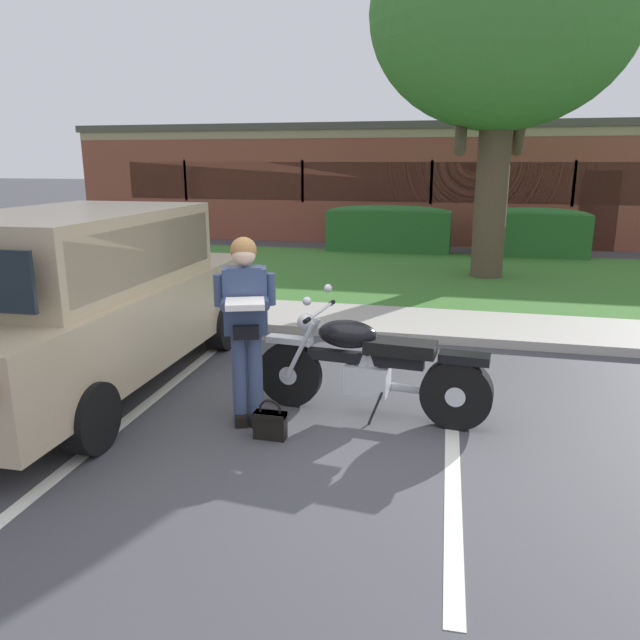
{
  "coord_description": "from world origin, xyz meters",
  "views": [
    {
      "loc": [
        0.96,
        -4.7,
        2.33
      ],
      "look_at": [
        -0.39,
        0.81,
        0.85
      ],
      "focal_mm": 34.2,
      "sensor_mm": 36.0,
      "label": 1
    }
  ],
  "objects_px": {
    "shade_tree": "(504,14)",
    "hedge_center_left": "(531,232)",
    "handbag": "(270,423)",
    "hedge_left": "(389,228)",
    "parked_suv_adjacent": "(84,298)",
    "brick_building": "(441,179)",
    "rider_person": "(246,317)",
    "motorcycle": "(379,368)"
  },
  "relations": [
    {
      "from": "parked_suv_adjacent",
      "to": "hedge_center_left",
      "type": "bearing_deg",
      "value": 62.94
    },
    {
      "from": "rider_person",
      "to": "handbag",
      "type": "bearing_deg",
      "value": -41.35
    },
    {
      "from": "shade_tree",
      "to": "rider_person",
      "type": "bearing_deg",
      "value": -106.0
    },
    {
      "from": "motorcycle",
      "to": "handbag",
      "type": "bearing_deg",
      "value": -140.73
    },
    {
      "from": "handbag",
      "to": "parked_suv_adjacent",
      "type": "distance_m",
      "value": 2.55
    },
    {
      "from": "handbag",
      "to": "brick_building",
      "type": "distance_m",
      "value": 18.4
    },
    {
      "from": "rider_person",
      "to": "hedge_left",
      "type": "xyz_separation_m",
      "value": [
        -0.18,
        10.99,
        -0.36
      ]
    },
    {
      "from": "rider_person",
      "to": "shade_tree",
      "type": "relative_size",
      "value": 0.24
    },
    {
      "from": "shade_tree",
      "to": "hedge_center_left",
      "type": "relative_size",
      "value": 2.63
    },
    {
      "from": "motorcycle",
      "to": "hedge_left",
      "type": "distance_m",
      "value": 10.64
    },
    {
      "from": "motorcycle",
      "to": "rider_person",
      "type": "bearing_deg",
      "value": -159.21
    },
    {
      "from": "brick_building",
      "to": "handbag",
      "type": "bearing_deg",
      "value": -91.46
    },
    {
      "from": "hedge_center_left",
      "to": "handbag",
      "type": "bearing_deg",
      "value": -105.19
    },
    {
      "from": "shade_tree",
      "to": "hedge_center_left",
      "type": "height_order",
      "value": "shade_tree"
    },
    {
      "from": "handbag",
      "to": "hedge_center_left",
      "type": "relative_size",
      "value": 0.13
    },
    {
      "from": "motorcycle",
      "to": "hedge_left",
      "type": "height_order",
      "value": "hedge_left"
    },
    {
      "from": "motorcycle",
      "to": "hedge_center_left",
      "type": "distance_m",
      "value": 10.79
    },
    {
      "from": "shade_tree",
      "to": "hedge_center_left",
      "type": "distance_m",
      "value": 5.45
    },
    {
      "from": "parked_suv_adjacent",
      "to": "rider_person",
      "type": "bearing_deg",
      "value": -15.45
    },
    {
      "from": "handbag",
      "to": "hedge_center_left",
      "type": "height_order",
      "value": "hedge_center_left"
    },
    {
      "from": "rider_person",
      "to": "brick_building",
      "type": "bearing_deg",
      "value": 87.59
    },
    {
      "from": "motorcycle",
      "to": "parked_suv_adjacent",
      "type": "bearing_deg",
      "value": 177.81
    },
    {
      "from": "parked_suv_adjacent",
      "to": "handbag",
      "type": "bearing_deg",
      "value": -19.49
    },
    {
      "from": "handbag",
      "to": "brick_building",
      "type": "relative_size",
      "value": 0.02
    },
    {
      "from": "brick_building",
      "to": "hedge_center_left",
      "type": "bearing_deg",
      "value": -69.93
    },
    {
      "from": "motorcycle",
      "to": "shade_tree",
      "type": "bearing_deg",
      "value": 81.46
    },
    {
      "from": "hedge_center_left",
      "to": "brick_building",
      "type": "relative_size",
      "value": 0.12
    },
    {
      "from": "hedge_center_left",
      "to": "brick_building",
      "type": "xyz_separation_m",
      "value": [
        -2.59,
        7.08,
        1.05
      ]
    },
    {
      "from": "parked_suv_adjacent",
      "to": "brick_building",
      "type": "bearing_deg",
      "value": 81.09
    },
    {
      "from": "hedge_left",
      "to": "hedge_center_left",
      "type": "height_order",
      "value": "same"
    },
    {
      "from": "shade_tree",
      "to": "hedge_left",
      "type": "bearing_deg",
      "value": 127.43
    },
    {
      "from": "shade_tree",
      "to": "hedge_center_left",
      "type": "bearing_deg",
      "value": 70.79
    },
    {
      "from": "rider_person",
      "to": "hedge_center_left",
      "type": "bearing_deg",
      "value": 73.07
    },
    {
      "from": "handbag",
      "to": "hedge_center_left",
      "type": "xyz_separation_m",
      "value": [
        3.05,
        11.24,
        0.51
      ]
    },
    {
      "from": "hedge_left",
      "to": "brick_building",
      "type": "bearing_deg",
      "value": 82.46
    },
    {
      "from": "hedge_center_left",
      "to": "hedge_left",
      "type": "bearing_deg",
      "value": 180.0
    },
    {
      "from": "motorcycle",
      "to": "hedge_center_left",
      "type": "bearing_deg",
      "value": 78.17
    },
    {
      "from": "parked_suv_adjacent",
      "to": "shade_tree",
      "type": "height_order",
      "value": "shade_tree"
    },
    {
      "from": "rider_person",
      "to": "shade_tree",
      "type": "distance_m",
      "value": 9.04
    },
    {
      "from": "parked_suv_adjacent",
      "to": "shade_tree",
      "type": "distance_m",
      "value": 9.31
    },
    {
      "from": "shade_tree",
      "to": "hedge_left",
      "type": "height_order",
      "value": "shade_tree"
    },
    {
      "from": "motorcycle",
      "to": "shade_tree",
      "type": "distance_m",
      "value": 8.71
    }
  ]
}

